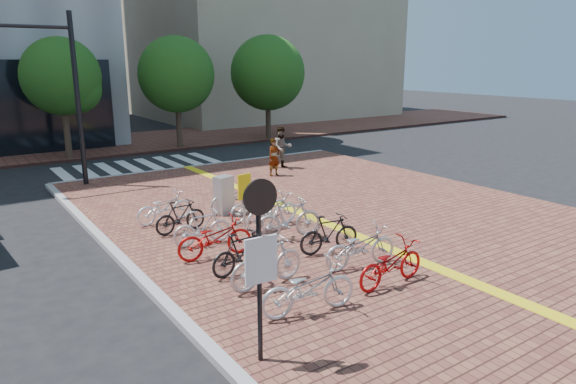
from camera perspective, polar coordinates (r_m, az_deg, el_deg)
ground at (r=13.41m, az=1.83°, el=-7.32°), size 120.00×120.00×0.00m
sidewalk at (r=12.54m, az=27.66°, el=-10.29°), size 14.00×34.00×0.15m
tactile_strip at (r=11.69m, az=25.33°, el=-11.36°), size 0.40×34.00×0.01m
kerb_north at (r=24.84m, az=-9.05°, el=2.90°), size 14.00×0.25×0.15m
far_sidewalk at (r=32.26m, az=-20.91°, el=4.77°), size 70.00×8.00×0.15m
building_beige at (r=49.26m, az=-3.54°, el=19.11°), size 20.00×18.00×18.00m
crosswalk at (r=25.77m, az=-16.00°, el=2.77°), size 7.50×4.00×0.01m
street_trees at (r=30.17m, az=-10.39°, el=12.56°), size 16.20×4.60×6.35m
bike_0 at (r=10.14m, az=2.27°, el=-10.63°), size 2.09×1.06×1.05m
bike_1 at (r=11.26m, az=-2.35°, el=-7.80°), size 1.89×0.62×1.12m
bike_2 at (r=12.02m, az=-5.14°, el=-6.68°), size 1.71×0.67×1.00m
bike_3 at (r=12.99m, az=-8.11°, el=-5.07°), size 2.01×0.90×1.02m
bike_4 at (r=13.91m, az=-9.50°, el=-3.90°), size 1.66×0.59×0.98m
bike_5 at (r=15.03m, az=-11.87°, el=-2.67°), size 1.62×0.61×0.95m
bike_6 at (r=16.08m, az=-13.61°, el=-1.65°), size 1.87×0.85×0.95m
bike_7 at (r=11.56m, az=11.37°, el=-7.78°), size 1.95×0.75×1.01m
bike_8 at (r=12.41m, az=8.04°, el=-6.02°), size 2.03×0.95×1.02m
bike_9 at (r=13.23m, az=4.61°, el=-4.63°), size 1.75×0.73×1.02m
bike_10 at (r=14.14m, az=0.05°, el=-2.99°), size 2.01×0.93×1.17m
bike_11 at (r=15.11m, az=-1.80°, el=-2.14°), size 2.03×0.99×1.02m
bike_12 at (r=15.90m, az=-4.01°, el=-1.48°), size 1.86×0.95×0.93m
bike_13 at (r=16.87m, az=-6.04°, el=-0.57°), size 1.86×0.82×0.94m
pedestrian_a at (r=21.94m, az=-1.55°, el=3.88°), size 0.61×0.42×1.60m
pedestrian_b at (r=23.49m, az=-0.66°, el=4.95°), size 1.07×0.92×1.89m
utility_box at (r=16.58m, az=-7.15°, el=-0.35°), size 0.66×0.56×1.24m
yellow_sign at (r=14.68m, az=-4.86°, el=0.02°), size 0.46×0.14×1.70m
notice_sign at (r=8.06m, az=-3.12°, el=-6.43°), size 0.57×0.14×3.10m
traffic_light_pole at (r=21.33m, az=-26.72°, el=12.24°), size 3.54×1.37×6.60m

